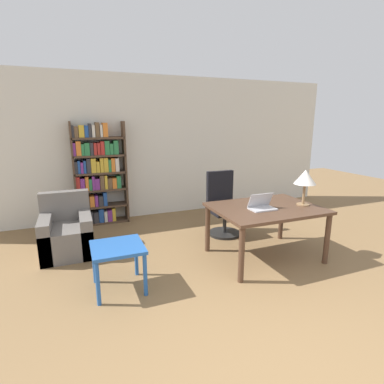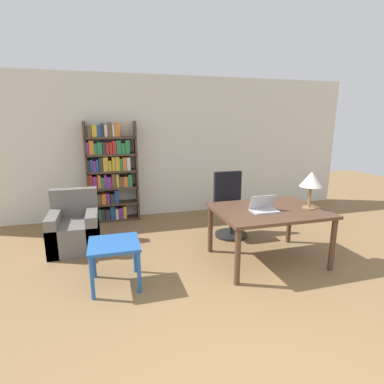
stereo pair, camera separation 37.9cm
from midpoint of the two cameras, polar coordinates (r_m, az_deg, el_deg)
name	(u,v)px [view 1 (the left image)]	position (r m, az deg, el deg)	size (l,w,h in m)	color
wall_back	(150,148)	(5.96, -9.83, 8.34)	(8.00, 0.06, 2.70)	silver
desk	(266,213)	(4.13, 11.35, -3.99)	(1.41, 1.06, 0.72)	#4C3323
laptop	(262,206)	(3.98, 10.51, -2.61)	(0.34, 0.21, 0.21)	#B2B2B7
table_lamp	(305,178)	(4.25, 18.42, 2.52)	(0.29, 0.29, 0.49)	olive
office_chair	(223,206)	(4.98, 3.76, -2.77)	(0.53, 0.53, 1.05)	black
side_table_blue	(118,253)	(3.50, -17.05, -11.08)	(0.56, 0.55, 0.52)	#2356A3
armchair	(67,234)	(4.74, -24.89, -7.27)	(0.68, 0.79, 0.84)	#66605B
bookshelf	(98,175)	(5.70, -19.40, 3.12)	(0.92, 0.28, 1.85)	#4C3828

